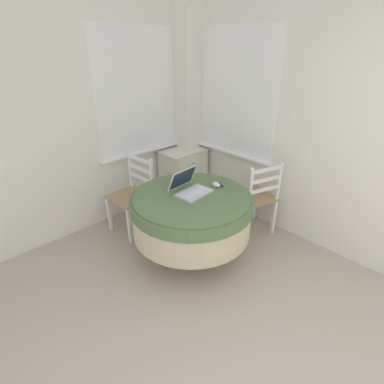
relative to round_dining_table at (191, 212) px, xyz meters
The scene contains 8 objects.
corner_room_shell 0.79m from the round_dining_table, 28.02° to the left, with size 4.49×5.06×2.55m.
round_dining_table is the anchor object (origin of this frame).
laptop 0.24m from the round_dining_table, 57.30° to the left, with size 0.36×0.33×0.22m.
computer_mouse 0.37m from the round_dining_table, ahead, with size 0.06×0.09×0.05m.
cell_phone 0.40m from the round_dining_table, ahead, with size 0.09×0.11×0.01m.
dining_chair_near_back_window 0.88m from the round_dining_table, 96.88° to the left, with size 0.45×0.47×0.89m.
dining_chair_near_right_window 0.88m from the round_dining_table, ahead, with size 0.54×0.53×0.89m.
corner_cabinet 1.35m from the round_dining_table, 51.43° to the left, with size 0.60×0.43×0.73m.
Camera 1 is at (-0.66, 0.08, 2.03)m, focal length 28.00 mm.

